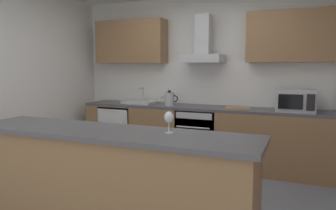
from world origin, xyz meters
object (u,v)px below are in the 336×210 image
Objects in this scene: sink at (140,102)px; range_hood at (203,48)px; oven at (199,135)px; microwave at (296,101)px; chopping_board at (238,108)px; kettle at (169,99)px; refrigerator at (122,131)px; wine_glass at (169,118)px.

range_hood reaches higher than sink.
microwave is (1.35, -0.03, 0.59)m from oven.
microwave is at bearing -0.31° from chopping_board.
kettle is (-0.48, -0.03, 0.55)m from oven.
microwave is 0.79m from chopping_board.
chopping_board is at bearing 179.69° from microwave.
kettle reaches higher than chopping_board.
refrigerator is 1.18× the size of range_hood.
kettle is at bearing -175.97° from oven.
wine_glass is at bearing -67.44° from kettle.
refrigerator is at bearing -177.74° from sink.
refrigerator is at bearing 179.38° from chopping_board.
wine_glass is (0.45, -2.39, -0.70)m from range_hood.
sink is 1.59m from chopping_board.
range_hood reaches higher than oven.
microwave is at bearing 68.06° from wine_glass.
chopping_board is at bearing -0.62° from refrigerator.
microwave reaches higher than wine_glass.
kettle is 0.40× the size of range_hood.
chopping_board is at bearing -1.25° from sink.
refrigerator is 1.70× the size of sink.
oven is 0.73m from kettle.
range_hood is at bearing 173.35° from microwave.
oven is 1.33m from range_hood.
chopping_board is (1.94, -0.02, 0.49)m from refrigerator.
kettle is at bearing 112.56° from wine_glass.
kettle reaches higher than refrigerator.
wine_glass reaches higher than refrigerator.
refrigerator is 4.78× the size of wine_glass.
microwave is 1.47× the size of chopping_board.
refrigerator is at bearing 128.71° from wine_glass.
chopping_board is at bearing 0.54° from kettle.
kettle reaches higher than wine_glass.
microwave is (2.71, -0.03, 0.62)m from refrigerator.
oven is 1.11× the size of range_hood.
range_hood reaches higher than refrigerator.
chopping_board reaches higher than refrigerator.
wine_glass is at bearing -51.29° from refrigerator.
sink is 2.81× the size of wine_glass.
oven is at bearing -0.62° from sink.
oven is 4.50× the size of wine_glass.
range_hood is (1.02, 0.12, 0.86)m from sink.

